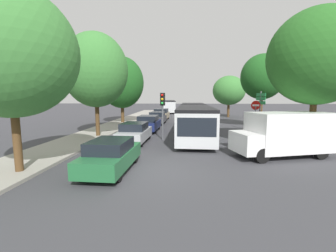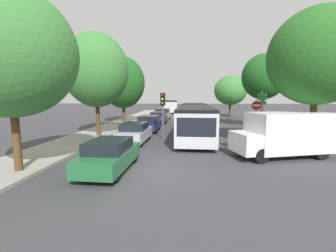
{
  "view_description": "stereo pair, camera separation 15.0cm",
  "coord_description": "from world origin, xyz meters",
  "px_view_note": "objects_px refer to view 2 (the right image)",
  "views": [
    {
      "loc": [
        1.2,
        -9.08,
        3.09
      ],
      "look_at": [
        0.2,
        5.59,
        1.2
      ],
      "focal_mm": 24.0,
      "sensor_mm": 36.0,
      "label": 1
    },
    {
      "loc": [
        1.35,
        -9.07,
        3.09
      ],
      "look_at": [
        0.2,
        5.59,
        1.2
      ],
      "focal_mm": 24.0,
      "sensor_mm": 36.0,
      "label": 2
    }
  ],
  "objects_px": {
    "queued_car_silver": "(135,132)",
    "queued_car_graphite": "(158,118)",
    "queued_car_navy": "(149,123)",
    "tree_right_near": "(316,59)",
    "queued_car_tan": "(163,114)",
    "tree_left_mid": "(96,70)",
    "no_entry_sign": "(256,113)",
    "articulated_bus": "(194,116)",
    "direction_sign_post": "(261,103)",
    "tree_left_near": "(7,57)",
    "tree_left_far": "(123,83)",
    "queued_car_green": "(110,155)",
    "traffic_light": "(163,106)",
    "white_van": "(285,133)",
    "city_bus_rear": "(170,105)",
    "tree_right_mid": "(263,78)",
    "tree_right_far": "(230,90)"
  },
  "relations": [
    {
      "from": "queued_car_silver",
      "to": "queued_car_graphite",
      "type": "distance_m",
      "value": 10.9
    },
    {
      "from": "queued_car_navy",
      "to": "tree_right_near",
      "type": "xyz_separation_m",
      "value": [
        10.2,
        -7.27,
        4.35
      ]
    },
    {
      "from": "queued_car_tan",
      "to": "tree_left_mid",
      "type": "distance_m",
      "value": 14.88
    },
    {
      "from": "no_entry_sign",
      "to": "tree_right_near",
      "type": "height_order",
      "value": "tree_right_near"
    },
    {
      "from": "articulated_bus",
      "to": "queued_car_graphite",
      "type": "distance_m",
      "value": 6.94
    },
    {
      "from": "direction_sign_post",
      "to": "tree_left_near",
      "type": "relative_size",
      "value": 0.5
    },
    {
      "from": "tree_left_mid",
      "to": "tree_left_far",
      "type": "relative_size",
      "value": 1.02
    },
    {
      "from": "queued_car_green",
      "to": "traffic_light",
      "type": "bearing_deg",
      "value": -10.19
    },
    {
      "from": "traffic_light",
      "to": "direction_sign_post",
      "type": "xyz_separation_m",
      "value": [
        8.14,
        3.87,
        0.07
      ]
    },
    {
      "from": "tree_left_far",
      "to": "tree_right_near",
      "type": "bearing_deg",
      "value": -43.03
    },
    {
      "from": "queued_car_green",
      "to": "white_van",
      "type": "distance_m",
      "value": 8.81
    },
    {
      "from": "city_bus_rear",
      "to": "traffic_light",
      "type": "relative_size",
      "value": 3.35
    },
    {
      "from": "queued_car_tan",
      "to": "tree_left_mid",
      "type": "height_order",
      "value": "tree_left_mid"
    },
    {
      "from": "queued_car_silver",
      "to": "white_van",
      "type": "relative_size",
      "value": 0.75
    },
    {
      "from": "articulated_bus",
      "to": "city_bus_rear",
      "type": "relative_size",
      "value": 1.42
    },
    {
      "from": "tree_left_far",
      "to": "tree_right_near",
      "type": "height_order",
      "value": "tree_left_far"
    },
    {
      "from": "no_entry_sign",
      "to": "queued_car_green",
      "type": "bearing_deg",
      "value": -44.35
    },
    {
      "from": "direction_sign_post",
      "to": "tree_left_near",
      "type": "bearing_deg",
      "value": 28.49
    },
    {
      "from": "no_entry_sign",
      "to": "direction_sign_post",
      "type": "height_order",
      "value": "direction_sign_post"
    },
    {
      "from": "city_bus_rear",
      "to": "tree_left_near",
      "type": "distance_m",
      "value": 38.38
    },
    {
      "from": "tree_left_near",
      "to": "tree_right_mid",
      "type": "relative_size",
      "value": 0.99
    },
    {
      "from": "tree_right_mid",
      "to": "direction_sign_post",
      "type": "bearing_deg",
      "value": -107.96
    },
    {
      "from": "tree_left_near",
      "to": "queued_car_green",
      "type": "bearing_deg",
      "value": 9.76
    },
    {
      "from": "queued_car_navy",
      "to": "tree_right_far",
      "type": "distance_m",
      "value": 18.72
    },
    {
      "from": "no_entry_sign",
      "to": "queued_car_graphite",
      "type": "bearing_deg",
      "value": -133.2
    },
    {
      "from": "traffic_light",
      "to": "articulated_bus",
      "type": "bearing_deg",
      "value": 156.97
    },
    {
      "from": "traffic_light",
      "to": "direction_sign_post",
      "type": "bearing_deg",
      "value": 123.36
    },
    {
      "from": "direction_sign_post",
      "to": "tree_left_mid",
      "type": "relative_size",
      "value": 0.46
    },
    {
      "from": "queued_car_tan",
      "to": "tree_right_far",
      "type": "height_order",
      "value": "tree_right_far"
    },
    {
      "from": "tree_left_near",
      "to": "no_entry_sign",
      "type": "bearing_deg",
      "value": 37.54
    },
    {
      "from": "city_bus_rear",
      "to": "tree_right_far",
      "type": "xyz_separation_m",
      "value": [
        10.05,
        -10.96,
        2.72
      ]
    },
    {
      "from": "traffic_light",
      "to": "tree_left_mid",
      "type": "distance_m",
      "value": 5.79
    },
    {
      "from": "tree_right_near",
      "to": "queued_car_tan",
      "type": "bearing_deg",
      "value": 119.49
    },
    {
      "from": "queued_car_navy",
      "to": "tree_left_mid",
      "type": "relative_size",
      "value": 0.53
    },
    {
      "from": "queued_car_green",
      "to": "tree_left_far",
      "type": "distance_m",
      "value": 18.09
    },
    {
      "from": "city_bus_rear",
      "to": "queued_car_green",
      "type": "height_order",
      "value": "city_bus_rear"
    },
    {
      "from": "tree_left_mid",
      "to": "tree_right_mid",
      "type": "relative_size",
      "value": 1.08
    },
    {
      "from": "white_van",
      "to": "tree_left_far",
      "type": "bearing_deg",
      "value": -64.13
    },
    {
      "from": "tree_right_far",
      "to": "tree_right_mid",
      "type": "bearing_deg",
      "value": -86.79
    },
    {
      "from": "queued_car_navy",
      "to": "tree_left_near",
      "type": "distance_m",
      "value": 12.87
    },
    {
      "from": "queued_car_graphite",
      "to": "tree_right_far",
      "type": "distance_m",
      "value": 14.3
    },
    {
      "from": "tree_left_far",
      "to": "white_van",
      "type": "bearing_deg",
      "value": -48.81
    },
    {
      "from": "queued_car_green",
      "to": "tree_left_far",
      "type": "xyz_separation_m",
      "value": [
        -4.16,
        17.12,
        4.1
      ]
    },
    {
      "from": "tree_left_near",
      "to": "tree_right_mid",
      "type": "xyz_separation_m",
      "value": [
        14.37,
        14.78,
        0.34
      ]
    },
    {
      "from": "white_van",
      "to": "tree_left_near",
      "type": "xyz_separation_m",
      "value": [
        -11.97,
        -3.52,
        3.39
      ]
    },
    {
      "from": "tree_left_mid",
      "to": "no_entry_sign",
      "type": "bearing_deg",
      "value": 4.43
    },
    {
      "from": "queued_car_navy",
      "to": "tree_right_mid",
      "type": "height_order",
      "value": "tree_right_mid"
    },
    {
      "from": "traffic_light",
      "to": "queued_car_silver",
      "type": "bearing_deg",
      "value": -49.44
    },
    {
      "from": "articulated_bus",
      "to": "tree_left_mid",
      "type": "height_order",
      "value": "tree_left_mid"
    },
    {
      "from": "white_van",
      "to": "tree_left_far",
      "type": "xyz_separation_m",
      "value": [
        -12.46,
        14.24,
        3.54
      ]
    }
  ]
}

